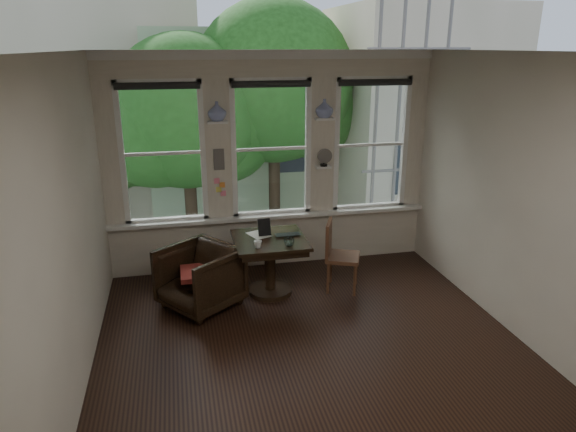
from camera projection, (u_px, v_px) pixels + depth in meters
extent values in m
plane|color=black|center=(311.00, 344.00, 5.51)|extent=(4.50, 4.50, 0.00)
plane|color=silver|center=(316.00, 51.00, 4.56)|extent=(4.50, 4.50, 0.00)
plane|color=beige|center=(271.00, 163.00, 7.12)|extent=(4.50, 0.00, 4.50)
plane|color=beige|center=(416.00, 328.00, 2.95)|extent=(4.50, 0.00, 4.50)
plane|color=beige|center=(70.00, 228.00, 4.58)|extent=(0.00, 4.50, 4.50)
plane|color=beige|center=(516.00, 197.00, 5.50)|extent=(0.00, 4.50, 4.50)
cube|color=white|center=(217.00, 122.00, 6.69)|extent=(0.26, 0.16, 0.03)
cube|color=white|center=(324.00, 119.00, 6.99)|extent=(0.26, 0.16, 0.03)
cube|color=#59544F|center=(219.00, 159.00, 6.88)|extent=(0.14, 0.06, 0.28)
imported|color=white|center=(217.00, 111.00, 6.65)|extent=(0.24, 0.24, 0.25)
imported|color=white|center=(324.00, 108.00, 6.94)|extent=(0.24, 0.24, 0.25)
imported|color=black|center=(200.00, 278.00, 6.19)|extent=(1.17, 1.16, 0.77)
cube|color=maroon|center=(200.00, 273.00, 6.17)|extent=(0.45, 0.45, 0.06)
imported|color=black|center=(289.00, 236.00, 6.47)|extent=(0.32, 0.21, 0.03)
imported|color=white|center=(258.00, 244.00, 6.12)|extent=(0.12, 0.12, 0.09)
imported|color=white|center=(289.00, 242.00, 6.17)|extent=(0.15, 0.15, 0.10)
cube|color=black|center=(264.00, 227.00, 6.50)|extent=(0.16, 0.09, 0.22)
cube|color=silver|center=(259.00, 235.00, 6.56)|extent=(0.32, 0.36, 0.00)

